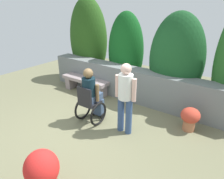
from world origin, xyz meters
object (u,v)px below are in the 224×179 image
stone_bench (85,83)px  person_standing_companion (125,95)px  person_in_wheelchair (91,97)px  flower_pot_purple_near (42,172)px  flower_pot_terracotta_by_wall (190,118)px

stone_bench → person_standing_companion: 2.49m
person_in_wheelchair → stone_bench: bearing=126.3°
flower_pot_purple_near → flower_pot_terracotta_by_wall: size_ratio=1.38×
person_standing_companion → flower_pot_purple_near: (-0.12, -2.02, -0.50)m
person_in_wheelchair → flower_pot_purple_near: 2.09m
stone_bench → flower_pot_purple_near: (2.03, -3.12, 0.07)m
stone_bench → flower_pot_purple_near: bearing=-51.5°
stone_bench → person_in_wheelchair: bearing=-37.3°
flower_pot_purple_near → person_standing_companion: bearing=86.5°
flower_pot_terracotta_by_wall → flower_pot_purple_near: bearing=-113.5°
person_in_wheelchair → flower_pot_purple_near: (0.75, -1.94, -0.23)m
person_standing_companion → flower_pot_purple_near: size_ratio=2.07×
person_in_wheelchair → person_standing_companion: person_standing_companion is taller
person_in_wheelchair → flower_pot_terracotta_by_wall: (2.01, 0.96, -0.31)m
stone_bench → person_standing_companion: bearing=-21.6°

